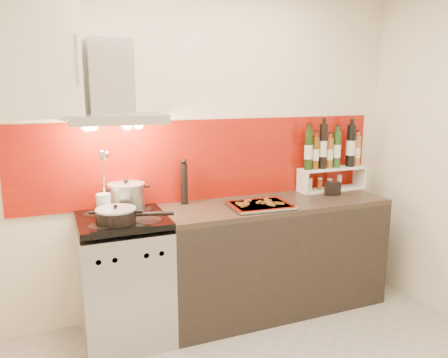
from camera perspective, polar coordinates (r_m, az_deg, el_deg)
name	(u,v)px	position (r m, az deg, el deg)	size (l,w,h in m)	color
back_wall	(203,150)	(3.47, -2.80, 3.83)	(3.40, 0.02, 2.60)	silver
backsplash	(209,160)	(3.49, -1.95, 2.54)	(3.00, 0.02, 0.64)	#910C07
range_stove	(125,280)	(3.26, -12.80, -12.78)	(0.60, 0.60, 0.91)	#B7B7BA
counter	(274,255)	(3.62, 6.56, -9.86)	(1.80, 0.60, 0.90)	black
range_hood	(113,94)	(3.11, -14.34, 10.77)	(0.62, 0.50, 0.61)	#B7B7BA
upper_cabinet	(21,60)	(3.07, -25.01, 13.92)	(0.70, 0.35, 0.72)	beige
stock_pot	(126,196)	(3.25, -12.62, -2.22)	(0.27, 0.27, 0.23)	#B7B7BA
saute_pan	(117,215)	(2.97, -13.78, -4.62)	(0.50, 0.26, 0.12)	black
utensil_jar	(104,198)	(3.10, -15.41, -2.39)	(0.10, 0.15, 0.48)	silver
pepper_mill	(184,182)	(3.36, -5.24, -0.41)	(0.06, 0.06, 0.35)	black
step_shelf	(332,159)	(3.90, 13.89, 2.55)	(0.62, 0.17, 0.58)	white
caddy_box	(333,188)	(3.75, 13.99, -1.19)	(0.13, 0.05, 0.11)	black
baking_tray	(260,205)	(3.30, 4.75, -3.40)	(0.48, 0.38, 0.03)	silver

